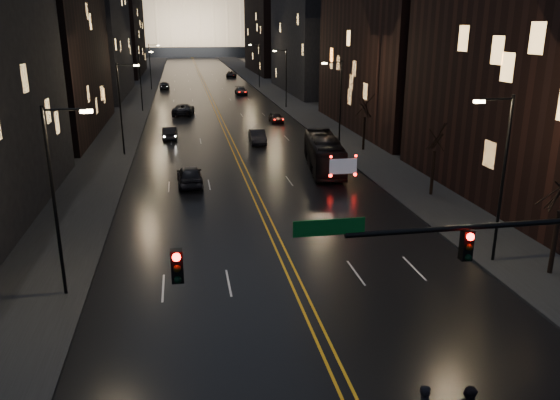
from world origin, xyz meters
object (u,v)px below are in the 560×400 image
oncoming_car_a (190,175)px  receding_car_a (257,137)px  oncoming_car_b (170,133)px  bus (324,153)px  traffic_signal (533,254)px

oncoming_car_a → receding_car_a: 17.07m
oncoming_car_b → oncoming_car_a: bearing=96.3°
bus → oncoming_car_b: size_ratio=2.44×
oncoming_car_a → oncoming_car_b: 19.62m
traffic_signal → bus: (1.12, 31.15, -3.60)m
bus → oncoming_car_a: bearing=-158.6°
bus → receding_car_a: 13.07m
receding_car_a → traffic_signal: bearing=-83.8°
oncoming_car_a → receding_car_a: oncoming_car_a is taller
bus → receding_car_a: bus is taller
traffic_signal → bus: 31.38m
bus → oncoming_car_a: size_ratio=2.22×
traffic_signal → oncoming_car_b: (-12.55, 47.75, -4.37)m
traffic_signal → receding_car_a: size_ratio=3.72×
traffic_signal → oncoming_car_b: 49.56m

